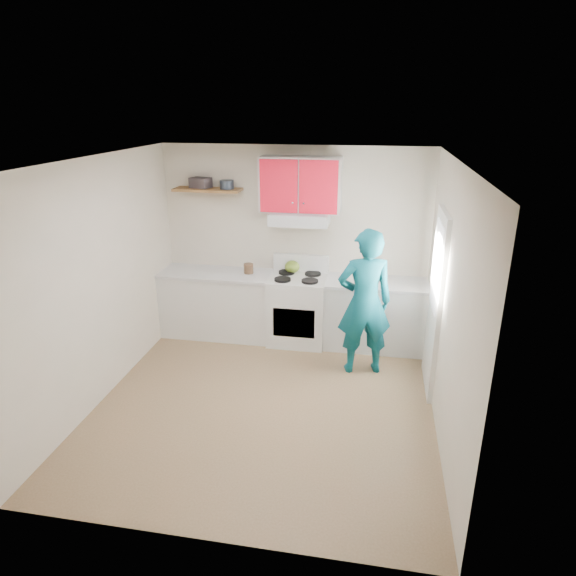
% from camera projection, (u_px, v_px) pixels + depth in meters
% --- Properties ---
extents(floor, '(3.80, 3.80, 0.00)m').
position_uv_depth(floor, '(266.00, 402.00, 5.51)').
color(floor, brown).
rests_on(floor, ground).
extents(ceiling, '(3.60, 3.80, 0.04)m').
position_uv_depth(ceiling, '(262.00, 160.00, 4.61)').
color(ceiling, white).
rests_on(ceiling, floor).
extents(back_wall, '(3.60, 0.04, 2.60)m').
position_uv_depth(back_wall, '(295.00, 243.00, 6.81)').
color(back_wall, beige).
rests_on(back_wall, floor).
extents(front_wall, '(3.60, 0.04, 2.60)m').
position_uv_depth(front_wall, '(200.00, 392.00, 3.31)').
color(front_wall, beige).
rests_on(front_wall, floor).
extents(left_wall, '(0.04, 3.80, 2.60)m').
position_uv_depth(left_wall, '(100.00, 281.00, 5.36)').
color(left_wall, beige).
rests_on(left_wall, floor).
extents(right_wall, '(0.04, 3.80, 2.60)m').
position_uv_depth(right_wall, '(448.00, 304.00, 4.76)').
color(right_wall, beige).
rests_on(right_wall, floor).
extents(door, '(0.05, 0.85, 2.05)m').
position_uv_depth(door, '(435.00, 303.00, 5.51)').
color(door, white).
rests_on(door, floor).
extents(door_glass, '(0.01, 0.55, 0.95)m').
position_uv_depth(door_glass, '(437.00, 266.00, 5.36)').
color(door_glass, white).
rests_on(door_glass, door).
extents(counter_left, '(1.52, 0.60, 0.90)m').
position_uv_depth(counter_left, '(218.00, 304.00, 7.00)').
color(counter_left, silver).
rests_on(counter_left, floor).
extents(counter_right, '(1.32, 0.60, 0.90)m').
position_uv_depth(counter_right, '(375.00, 315.00, 6.64)').
color(counter_right, silver).
rests_on(counter_right, floor).
extents(stove, '(0.76, 0.65, 0.92)m').
position_uv_depth(stove, '(298.00, 310.00, 6.79)').
color(stove, white).
rests_on(stove, floor).
extents(range_hood, '(0.76, 0.44, 0.15)m').
position_uv_depth(range_hood, '(300.00, 219.00, 6.46)').
color(range_hood, silver).
rests_on(range_hood, back_wall).
extents(upper_cabinets, '(1.02, 0.33, 0.70)m').
position_uv_depth(upper_cabinets, '(301.00, 185.00, 6.36)').
color(upper_cabinets, red).
rests_on(upper_cabinets, back_wall).
extents(shelf, '(0.90, 0.30, 0.04)m').
position_uv_depth(shelf, '(208.00, 190.00, 6.62)').
color(shelf, brown).
rests_on(shelf, back_wall).
extents(books, '(0.30, 0.26, 0.13)m').
position_uv_depth(books, '(201.00, 183.00, 6.63)').
color(books, '#3A3337').
rests_on(books, shelf).
extents(tin, '(0.25, 0.25, 0.11)m').
position_uv_depth(tin, '(227.00, 185.00, 6.54)').
color(tin, '#333D4C').
rests_on(tin, shelf).
extents(kettle, '(0.20, 0.20, 0.17)m').
position_uv_depth(kettle, '(292.00, 267.00, 6.79)').
color(kettle, olive).
rests_on(kettle, stove).
extents(crock, '(0.16, 0.16, 0.15)m').
position_uv_depth(crock, '(249.00, 269.00, 6.78)').
color(crock, '#48311F').
rests_on(crock, counter_left).
extents(cutting_board, '(0.37, 0.31, 0.02)m').
position_uv_depth(cutting_board, '(352.00, 281.00, 6.54)').
color(cutting_board, olive).
rests_on(cutting_board, counter_right).
extents(silicone_mat, '(0.33, 0.30, 0.01)m').
position_uv_depth(silicone_mat, '(416.00, 285.00, 6.41)').
color(silicone_mat, red).
rests_on(silicone_mat, counter_right).
extents(person, '(0.73, 0.57, 1.79)m').
position_uv_depth(person, '(365.00, 303.00, 5.87)').
color(person, '#0A5461').
rests_on(person, floor).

